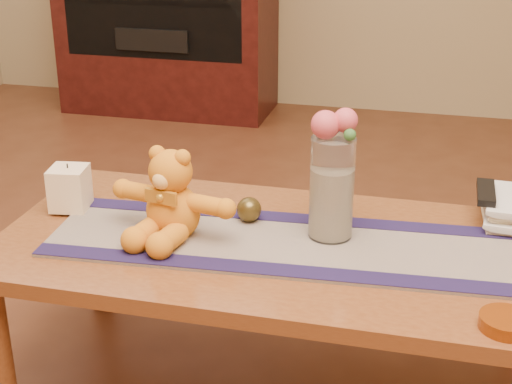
% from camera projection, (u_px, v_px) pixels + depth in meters
% --- Properties ---
extents(coffee_table_top, '(1.40, 0.70, 0.04)m').
position_uv_depth(coffee_table_top, '(275.00, 249.00, 1.91)').
color(coffee_table_top, '#603117').
rests_on(coffee_table_top, floor).
extents(table_leg_bl, '(0.07, 0.07, 0.41)m').
position_uv_depth(table_leg_bl, '(98.00, 249.00, 2.40)').
color(table_leg_bl, '#603117').
rests_on(table_leg_bl, floor).
extents(persian_runner, '(1.22, 0.43, 0.01)m').
position_uv_depth(persian_runner, '(289.00, 244.00, 1.88)').
color(persian_runner, '#211947').
rests_on(persian_runner, coffee_table_top).
extents(runner_border_near, '(1.20, 0.14, 0.00)m').
position_uv_depth(runner_border_near, '(280.00, 270.00, 1.75)').
color(runner_border_near, '#1A143C').
rests_on(runner_border_near, persian_runner).
extents(runner_border_far, '(1.20, 0.14, 0.00)m').
position_uv_depth(runner_border_far, '(297.00, 218.00, 2.01)').
color(runner_border_far, '#1A143C').
rests_on(runner_border_far, persian_runner).
extents(teddy_bear, '(0.37, 0.32, 0.22)m').
position_uv_depth(teddy_bear, '(173.00, 194.00, 1.89)').
color(teddy_bear, orange).
rests_on(teddy_bear, persian_runner).
extents(pillar_candle, '(0.11, 0.11, 0.12)m').
position_uv_depth(pillar_candle, '(70.00, 188.00, 2.05)').
color(pillar_candle, '#FBE3B9').
rests_on(pillar_candle, persian_runner).
extents(candle_wick, '(0.00, 0.00, 0.01)m').
position_uv_depth(candle_wick, '(67.00, 166.00, 2.03)').
color(candle_wick, black).
rests_on(candle_wick, pillar_candle).
extents(glass_vase, '(0.11, 0.11, 0.26)m').
position_uv_depth(glass_vase, '(332.00, 188.00, 1.86)').
color(glass_vase, silver).
rests_on(glass_vase, persian_runner).
extents(potpourri_fill, '(0.09, 0.09, 0.18)m').
position_uv_depth(potpourri_fill, '(331.00, 203.00, 1.88)').
color(potpourri_fill, beige).
rests_on(potpourri_fill, glass_vase).
extents(rose_left, '(0.07, 0.07, 0.07)m').
position_uv_depth(rose_left, '(325.00, 125.00, 1.80)').
color(rose_left, '#CB4754').
rests_on(rose_left, glass_vase).
extents(rose_right, '(0.06, 0.06, 0.06)m').
position_uv_depth(rose_right, '(345.00, 120.00, 1.80)').
color(rose_right, '#CB4754').
rests_on(rose_right, glass_vase).
extents(blue_flower_back, '(0.04, 0.04, 0.04)m').
position_uv_depth(blue_flower_back, '(341.00, 123.00, 1.83)').
color(blue_flower_back, '#4E51A9').
rests_on(blue_flower_back, glass_vase).
extents(blue_flower_side, '(0.04, 0.04, 0.04)m').
position_uv_depth(blue_flower_side, '(323.00, 127.00, 1.83)').
color(blue_flower_side, '#4E51A9').
rests_on(blue_flower_side, glass_vase).
extents(leaf_sprig, '(0.03, 0.03, 0.03)m').
position_uv_depth(leaf_sprig, '(350.00, 135.00, 1.78)').
color(leaf_sprig, '#33662D').
rests_on(leaf_sprig, glass_vase).
extents(bronze_ball, '(0.07, 0.07, 0.07)m').
position_uv_depth(bronze_ball, '(249.00, 209.00, 1.98)').
color(bronze_ball, '#473917').
rests_on(bronze_ball, persian_runner).
extents(book_bottom, '(0.18, 0.23, 0.02)m').
position_uv_depth(book_bottom, '(483.00, 217.00, 2.01)').
color(book_bottom, beige).
rests_on(book_bottom, coffee_table_top).
extents(book_lower, '(0.18, 0.24, 0.02)m').
position_uv_depth(book_lower, '(485.00, 211.00, 2.00)').
color(book_lower, beige).
rests_on(book_lower, book_bottom).
extents(book_upper, '(0.19, 0.24, 0.02)m').
position_uv_depth(book_upper, '(482.00, 203.00, 2.00)').
color(book_upper, beige).
rests_on(book_upper, book_lower).
extents(book_top, '(0.18, 0.23, 0.02)m').
position_uv_depth(book_top, '(487.00, 197.00, 1.99)').
color(book_top, beige).
rests_on(book_top, book_upper).
extents(tv_remote, '(0.05, 0.16, 0.02)m').
position_uv_depth(tv_remote, '(486.00, 192.00, 1.98)').
color(tv_remote, black).
rests_on(tv_remote, book_top).
extents(amber_dish, '(0.13, 0.13, 0.03)m').
position_uv_depth(amber_dish, '(507.00, 323.00, 1.53)').
color(amber_dish, '#BF5914').
rests_on(amber_dish, coffee_table_top).
extents(media_cabinet, '(1.20, 0.50, 1.10)m').
position_uv_depth(media_cabinet, '(167.00, 16.00, 4.35)').
color(media_cabinet, black).
rests_on(media_cabinet, floor).
extents(cabinet_cavity, '(1.02, 0.03, 0.61)m').
position_uv_depth(cabinet_cavity, '(151.00, 3.00, 4.10)').
color(cabinet_cavity, black).
rests_on(cabinet_cavity, media_cabinet).
extents(cabinet_shelf, '(1.02, 0.20, 0.02)m').
position_uv_depth(cabinet_shelf, '(157.00, 0.00, 4.17)').
color(cabinet_shelf, black).
rests_on(cabinet_shelf, media_cabinet).
extents(stereo_lower, '(0.42, 0.28, 0.12)m').
position_uv_depth(stereo_lower, '(160.00, 36.00, 4.27)').
color(stereo_lower, black).
rests_on(stereo_lower, media_cabinet).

